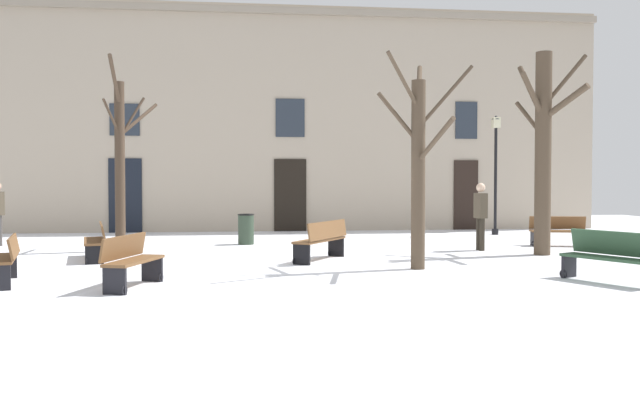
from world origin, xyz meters
name	(u,v)px	position (x,y,z in m)	size (l,w,h in m)	color
ground_plane	(329,263)	(0.00, 0.00, 0.00)	(36.18, 36.18, 0.00)	white
building_facade	(297,117)	(0.00, 9.33, 4.14)	(22.61, 0.60, 8.17)	tan
tree_left_of_center	(543,146)	(5.46, 0.98, 2.70)	(1.89, 2.21, 5.00)	#4C3D2D
tree_right_of_center	(121,159)	(-5.08, 2.98, 2.40)	(1.14, 2.87, 4.84)	#423326
tree_center	(419,163)	(1.72, -1.19, 2.20)	(2.04, 2.68, 4.45)	#4C3D2D
streetlamp	(496,162)	(6.55, 6.81, 2.46)	(0.30, 0.30, 4.04)	black
litter_bin	(246,229)	(-1.85, 4.43, 0.44)	(0.48, 0.48, 0.87)	#2D3D2D
bench_back_to_back_right	(610,256)	(4.68, -3.35, 0.47)	(1.23, 1.76, 0.93)	#2D4C33
bench_facing_shops	(6,259)	(-6.09, -2.30, 0.45)	(0.84, 1.67, 0.86)	brown
bench_far_corner	(96,240)	(-5.31, 1.21, 0.45)	(0.91, 1.97, 0.85)	brown
bench_near_lamp	(131,261)	(-3.80, -2.93, 0.46)	(0.89, 1.60, 0.91)	brown
bench_near_center_tree	(559,231)	(6.89, 2.99, 0.42)	(1.64, 0.83, 0.83)	brown
bench_by_litter_bin	(322,239)	(-0.11, 0.43, 0.49)	(1.43, 1.85, 0.92)	brown
person_strolling	(481,213)	(4.28, 2.10, 0.99)	(0.26, 0.40, 1.77)	#2D271E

